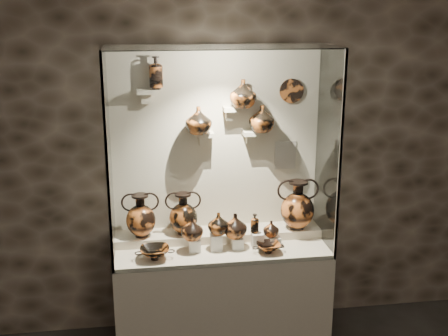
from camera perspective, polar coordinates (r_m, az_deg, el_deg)
The scene contains 36 objects.
wall_back at distance 4.58m, azimuth -0.83°, elevation 2.47°, with size 5.00×0.02×3.20m, color #2E251C.
plinth at distance 4.72m, azimuth -0.24°, elevation -12.78°, with size 1.70×0.60×0.80m, color #BFB399.
front_tier at distance 4.53m, azimuth -0.25°, elevation -8.17°, with size 1.68×0.58×0.03m, color beige.
rear_tier at distance 4.68m, azimuth -0.56°, elevation -6.92°, with size 1.70×0.25×0.10m, color beige.
back_panel at distance 4.58m, azimuth -0.82°, elevation 2.45°, with size 1.70×0.03×1.60m, color #BFB399.
glass_front at distance 3.99m, azimuth 0.34°, elevation 0.43°, with size 1.70×0.01×1.60m, color white.
glass_left at distance 4.24m, azimuth -11.65°, elevation 1.03°, with size 0.01×0.60×1.60m, color white.
glass_right at distance 4.47m, azimuth 10.54°, elevation 1.85°, with size 0.01×0.60×1.60m, color white.
glass_top at distance 4.15m, azimuth -0.28°, elevation 12.19°, with size 1.70×0.60×0.01m, color white.
frame_post_left at distance 3.96m, azimuth -11.77°, elevation -0.03°, with size 0.02×0.02×1.60m, color gray.
frame_post_right at distance 4.20m, azimuth 11.72°, elevation 0.89°, with size 0.02×0.02×1.60m, color gray.
pedestal_a at distance 4.44m, azimuth -3.00°, elevation -7.83°, with size 0.09×0.09×0.10m, color silver.
pedestal_b at distance 4.45m, azimuth -0.80°, elevation -7.53°, with size 0.09×0.09×0.13m, color silver.
pedestal_c at distance 4.48m, azimuth 1.37°, elevation -7.64°, with size 0.09×0.09×0.09m, color silver.
pedestal_d at distance 4.50m, azimuth 3.40°, elevation -7.33°, with size 0.09×0.09×0.12m, color silver.
pedestal_e at distance 4.54m, azimuth 5.14°, elevation -7.44°, with size 0.09×0.09×0.08m, color silver.
bracket_ul at distance 4.38m, azimuth -7.93°, elevation 7.69°, with size 0.14×0.12×0.04m, color #BFB399.
bracket_ca at distance 4.47m, azimuth -1.97°, elevation 3.43°, with size 0.14×0.12×0.04m, color #BFB399.
bracket_cb at distance 4.46m, azimuth 0.57°, elevation 6.03°, with size 0.10×0.12×0.04m, color #BFB399.
bracket_cc at distance 4.53m, azimuth 2.82°, elevation 3.58°, with size 0.14×0.12×0.04m, color #BFB399.
amphora_left at distance 4.53m, azimuth -8.46°, elevation -4.78°, with size 0.28×0.28×0.36m, color #BA5C23, non-canonical shape.
amphora_mid at distance 4.55m, azimuth -4.16°, elevation -4.63°, with size 0.28×0.28×0.35m, color #9B4D1B, non-canonical shape.
amphora_right at distance 4.67m, azimuth 7.47°, elevation -3.72°, with size 0.33×0.33×0.42m, color #BA5C23, non-canonical shape.
jug_a at distance 4.38m, azimuth -3.27°, elevation -6.17°, with size 0.17×0.17×0.18m, color #BA5C23.
jug_b at distance 4.40m, azimuth -0.56°, elevation -5.66°, with size 0.17×0.17×0.17m, color #9B4D1B.
jug_c at distance 4.44m, azimuth 1.14°, elevation -5.88°, with size 0.19×0.19×0.20m, color #BA5C23.
jug_e at distance 4.51m, azimuth 4.80°, elevation -6.16°, with size 0.13×0.13×0.13m, color #BA5C23.
lekythos_small at distance 4.45m, azimuth 3.14°, elevation -5.52°, with size 0.08×0.08×0.18m, color #9B4D1B, non-canonical shape.
kylix_left at distance 4.33m, azimuth -7.05°, elevation -8.47°, with size 0.29×0.24×0.12m, color #9B4D1B, non-canonical shape.
kylix_right at distance 4.42m, azimuth 4.53°, elevation -7.99°, with size 0.24×0.20×0.10m, color #BA5C23, non-canonical shape.
lekythos_tall at distance 4.35m, azimuth -6.93°, elevation 9.79°, with size 0.11×0.11×0.28m, color #BA5C23, non-canonical shape.
ovoid_vase_a at distance 4.39m, azimuth -2.61°, elevation 4.86°, with size 0.21×0.21×0.22m, color #9B4D1B.
ovoid_vase_b at distance 4.40m, azimuth 1.94°, elevation 7.57°, with size 0.21×0.21×0.22m, color #9B4D1B.
ovoid_vase_c at distance 4.47m, azimuth 3.87°, elevation 5.02°, with size 0.20×0.20×0.21m, color #9B4D1B.
wall_plate at distance 4.59m, azimuth 6.88°, elevation 7.79°, with size 0.20×0.20×0.02m, color #9E4F1F.
info_placard at distance 4.69m, azimuth 6.23°, elevation 1.33°, with size 0.18×0.01×0.24m, color beige.
Camera 1 is at (-0.59, -1.92, 2.67)m, focal length 45.00 mm.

